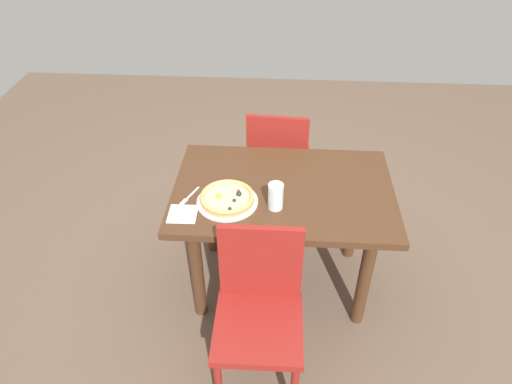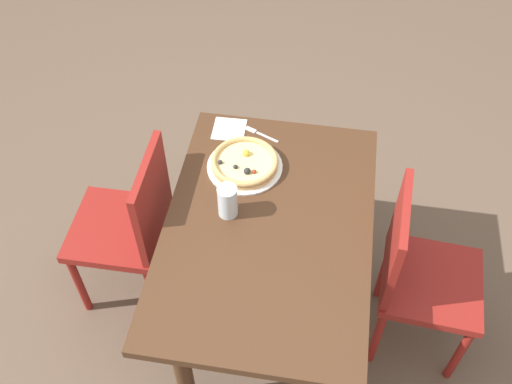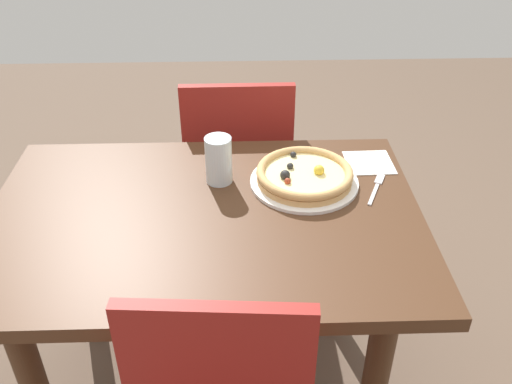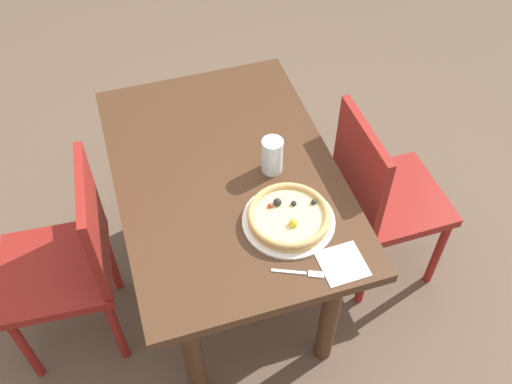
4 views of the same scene
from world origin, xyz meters
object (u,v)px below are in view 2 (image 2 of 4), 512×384
Objects in this scene: chair_near at (417,273)px; chair_far at (131,224)px; dining_table at (268,244)px; plate at (245,166)px; fork at (259,133)px; napkin at (229,129)px; drinking_glass at (228,201)px; pizza at (245,162)px.

chair_near is 1.22m from chair_far.
plate is (0.28, 0.14, 0.12)m from dining_table.
napkin is (0.00, 0.13, -0.00)m from fork.
chair_near is 0.83m from drinking_glass.
chair_far reaches higher than pizza.
pizza is at bearing -68.48° from chair_far.
fork reaches higher than napkin.
drinking_glass is at bearing 174.69° from pizza.
plate is at bearing -8.12° from pizza.
pizza reaches higher than napkin.
pizza is 1.97× the size of napkin.
dining_table is 0.35m from pizza.
pizza reaches higher than fork.
fork is (0.45, 0.72, 0.24)m from chair_near.
chair_near is at bearing -86.47° from dining_table.
plate reaches higher than fork.
pizza is (-0.00, 0.00, 0.03)m from plate.
pizza is (0.28, 0.14, 0.15)m from dining_table.
plate is 0.21m from fork.
drinking_glass reaches higher than pizza.
napkin is at bearing -113.97° from chair_near.
plate is (0.24, 0.75, 0.24)m from chair_near.
pizza is 1.75× the size of fork.
plate is 0.23m from napkin.
dining_table is at bearing -99.05° from chair_far.
chair_far reaches higher than dining_table.
napkin is (0.45, 0.85, 0.24)m from chair_near.
napkin is at bearing -42.77° from chair_far.
drinking_glass is at bearing 76.76° from dining_table.
dining_table is 8.34× the size of drinking_glass.
dining_table is 0.56m from napkin.
chair_near is at bearing -108.08° from pizza.
drinking_glass is at bearing 107.45° from fork.
chair_far is 5.58× the size of fork.
chair_far is at bearing 81.38° from dining_table.
chair_far is at bearing 62.18° from fork.
chair_far is 0.57m from pizza.
pizza is (0.19, -0.47, 0.27)m from chair_far.
fork is 0.46m from drinking_glass.
pizza is at bearing 26.25° from dining_table.
chair_near reaches higher than fork.
napkin is (0.21, 0.11, -0.03)m from pizza.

